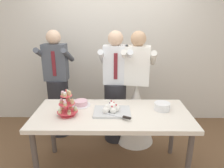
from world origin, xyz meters
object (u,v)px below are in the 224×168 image
at_px(plate_stack, 162,106).
at_px(person_bride, 136,106).
at_px(main_cake_tray, 112,110).
at_px(cupcake_stand, 67,105).
at_px(person_guest, 58,90).
at_px(dessert_table, 112,118).
at_px(person_groom, 115,94).
at_px(round_cake, 81,103).

distance_m(plate_stack, person_bride, 0.65).
height_order(main_cake_tray, person_bride, person_bride).
xyz_separation_m(main_cake_tray, person_bride, (0.35, 0.64, -0.23)).
distance_m(cupcake_stand, person_guest, 0.97).
bearing_deg(main_cake_tray, dessert_table, 37.08).
xyz_separation_m(dessert_table, person_guest, (-0.85, 0.83, 0.05)).
distance_m(dessert_table, person_guest, 1.18).
bearing_deg(person_guest, plate_stack, -27.23).
distance_m(person_groom, person_guest, 0.90).
xyz_separation_m(round_cake, person_bride, (0.74, 0.43, -0.22)).
xyz_separation_m(round_cake, person_groom, (0.43, 0.47, -0.06)).
height_order(plate_stack, person_guest, person_guest).
relative_size(dessert_table, person_groom, 1.08).
relative_size(plate_stack, round_cake, 0.80).
distance_m(cupcake_stand, person_groom, 0.93).
distance_m(dessert_table, cupcake_stand, 0.54).
bearing_deg(person_bride, cupcake_stand, -140.49).
height_order(dessert_table, person_bride, person_bride).
distance_m(plate_stack, round_cake, 0.99).
bearing_deg(person_guest, cupcake_stand, -68.73).
xyz_separation_m(main_cake_tray, person_guest, (-0.84, 0.83, -0.07)).
bearing_deg(cupcake_stand, person_guest, 111.27).
relative_size(main_cake_tray, person_groom, 0.25).
distance_m(person_bride, person_guest, 1.22).
bearing_deg(plate_stack, cupcake_stand, -172.20).
height_order(cupcake_stand, round_cake, cupcake_stand).
bearing_deg(plate_stack, dessert_table, -171.84).
bearing_deg(person_bride, main_cake_tray, -118.85).
relative_size(plate_stack, person_guest, 0.12).
bearing_deg(person_groom, main_cake_tray, -93.74).
bearing_deg(dessert_table, plate_stack, 8.16).
distance_m(dessert_table, round_cake, 0.45).
xyz_separation_m(dessert_table, cupcake_stand, (-0.50, -0.06, 0.20)).
bearing_deg(person_groom, dessert_table, -93.50).
bearing_deg(plate_stack, person_guest, 152.77).
relative_size(cupcake_stand, person_guest, 0.18).
bearing_deg(main_cake_tray, round_cake, 152.38).
bearing_deg(round_cake, plate_stack, -6.70).
bearing_deg(cupcake_stand, dessert_table, 7.38).
distance_m(dessert_table, main_cake_tray, 0.11).
relative_size(main_cake_tray, plate_stack, 2.18).
distance_m(main_cake_tray, person_groom, 0.68).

